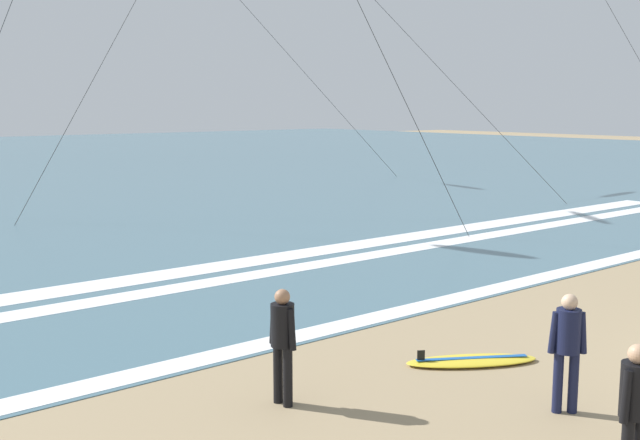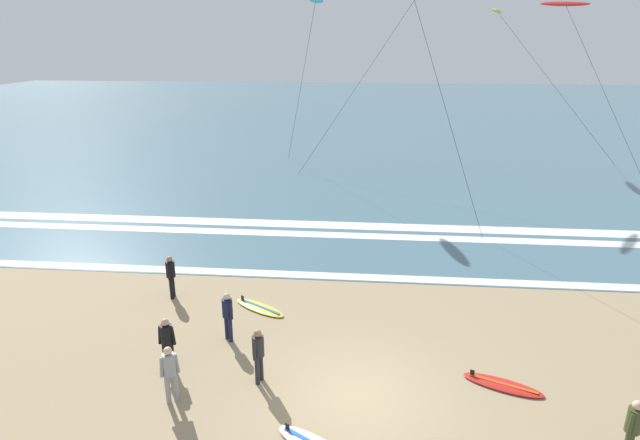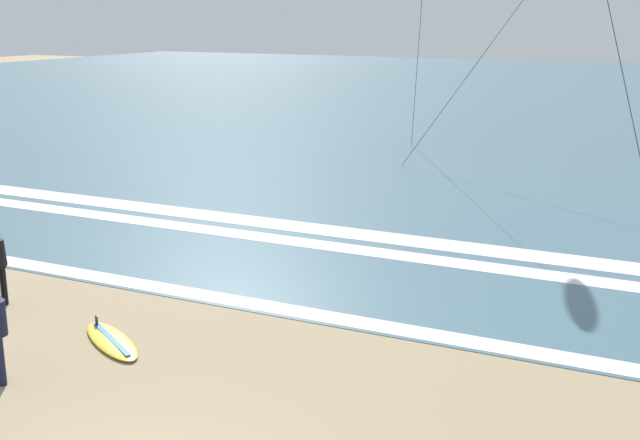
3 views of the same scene
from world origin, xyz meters
TOP-DOWN VIEW (x-y plane):
  - wave_foam_shoreline at (0.87, 7.16)m, footprint 56.50×0.59m
  - wave_foam_mid_break at (1.67, 11.63)m, footprint 42.50×0.76m
  - wave_foam_outer_break at (-1.52, 12.99)m, footprint 38.44×1.02m
  - surfer_foreground_main at (-5.30, 0.70)m, footprint 0.51×0.32m
  - surfer_mid_group at (-4.01, 2.32)m, footprint 0.44×0.40m
  - surfer_left_near at (-6.73, 4.88)m, footprint 0.32×0.51m
  - surfboard_right_spare at (-3.46, 4.34)m, footprint 2.11×1.61m

SIDE VIEW (x-z plane):
  - wave_foam_shoreline at x=0.87m, z-range 0.01..0.02m
  - wave_foam_mid_break at x=1.67m, z-range 0.01..0.02m
  - wave_foam_outer_break at x=-1.52m, z-range 0.01..0.02m
  - surfboard_right_spare at x=-3.46m, z-range -0.08..0.17m
  - surfer_foreground_main at x=-5.30m, z-range 0.16..1.76m
  - surfer_mid_group at x=-4.01m, z-range 0.16..1.76m
  - surfer_left_near at x=-6.73m, z-range 0.16..1.76m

